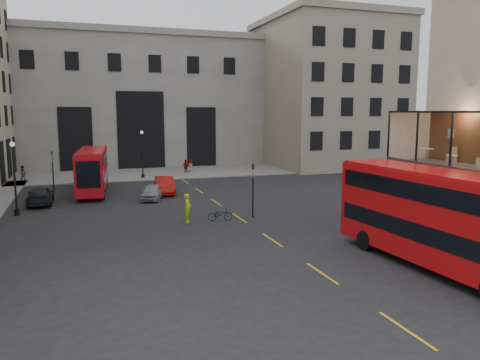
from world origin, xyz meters
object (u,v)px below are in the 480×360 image
object	(u,v)px
traffic_light_near	(253,184)
cafe_table_mid	(452,160)
pedestrian_b	(86,174)
cafe_chair_d	(452,158)
pedestrian_a	(23,174)
street_lamp_a	(15,183)
traffic_light_far	(53,166)
car_a	(152,192)
car_b	(165,185)
bus_near	(438,215)
street_lamp_b	(142,157)
bicycle	(220,214)
car_c	(40,196)
cafe_table_far	(427,153)
bus_far	(92,169)
pedestrian_c	(186,167)
cyclist	(188,208)
pedestrian_d	(190,166)

from	to	relation	value
traffic_light_near	cafe_table_mid	size ratio (longest dim) A/B	5.57
pedestrian_b	cafe_chair_d	bearing A→B (deg)	-108.11
traffic_light_near	pedestrian_a	size ratio (longest dim) A/B	2.21
cafe_chair_d	street_lamp_a	bearing A→B (deg)	148.19
traffic_light_far	traffic_light_near	bearing A→B (deg)	-48.81
traffic_light_far	car_a	size ratio (longest dim) A/B	0.99
car_b	cafe_chair_d	distance (m)	24.94
bus_near	cafe_chair_d	size ratio (longest dim) A/B	13.85
traffic_light_near	street_lamp_b	world-z (taller)	street_lamp_b
traffic_light_far	street_lamp_b	world-z (taller)	street_lamp_b
car_a	bicycle	distance (m)	9.90
traffic_light_near	pedestrian_a	world-z (taller)	traffic_light_near
car_c	pedestrian_a	bearing A→B (deg)	-79.09
bicycle	cafe_table_far	size ratio (longest dim) A/B	1.94
bus_far	car_a	distance (m)	7.02
street_lamp_b	pedestrian_b	size ratio (longest dim) A/B	2.99
car_a	pedestrian_c	world-z (taller)	pedestrian_c
street_lamp_b	cyclist	world-z (taller)	street_lamp_b
car_c	cyclist	size ratio (longest dim) A/B	2.41
pedestrian_a	pedestrian_b	world-z (taller)	pedestrian_b
bus_near	pedestrian_c	world-z (taller)	bus_near
street_lamp_a	cafe_chair_d	xyz separation A→B (m)	(24.64, -15.29, 2.47)
pedestrian_a	car_c	bearing A→B (deg)	-75.48
pedestrian_a	bus_far	bearing A→B (deg)	-50.66
cafe_table_far	pedestrian_d	bearing A→B (deg)	99.12
bicycle	bus_far	bearing A→B (deg)	40.32
pedestrian_c	cafe_chair_d	xyz separation A→B (m)	(8.18, -33.98, 4.01)
street_lamp_a	street_lamp_b	distance (m)	19.42
car_b	pedestrian_a	size ratio (longest dim) A/B	2.70
car_a	cafe_table_mid	world-z (taller)	cafe_table_mid
street_lamp_a	bus_far	bearing A→B (deg)	55.68
cafe_table_mid	traffic_light_far	bearing A→B (deg)	126.43
bicycle	pedestrian_c	distance (m)	25.12
bus_near	cafe_table_far	size ratio (longest dim) A/B	13.98
traffic_light_near	street_lamp_a	xyz separation A→B (m)	(-16.00, 6.00, -0.03)
bicycle	pedestrian_d	xyz separation A→B (m)	(3.70, 25.65, 0.36)
cafe_chair_d	car_b	bearing A→B (deg)	121.79
traffic_light_far	bus_far	bearing A→B (deg)	-29.18
bus_far	pedestrian_b	bearing A→B (deg)	94.32
cafe_table_mid	pedestrian_b	bearing A→B (deg)	117.86
cyclist	pedestrian_c	bearing A→B (deg)	10.01
street_lamp_a	bus_far	world-z (taller)	street_lamp_a
traffic_light_far	car_b	size ratio (longest dim) A/B	0.82
street_lamp_a	pedestrian_b	world-z (taller)	street_lamp_a
traffic_light_far	cafe_table_mid	xyz separation A→B (m)	(20.43, -27.68, 2.63)
car_c	traffic_light_far	bearing A→B (deg)	-96.71
car_b	pedestrian_a	world-z (taller)	pedestrian_a
car_b	car_c	bearing A→B (deg)	-165.93
bus_near	pedestrian_d	size ratio (longest dim) A/B	7.55
car_b	cyclist	size ratio (longest dim) A/B	2.36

